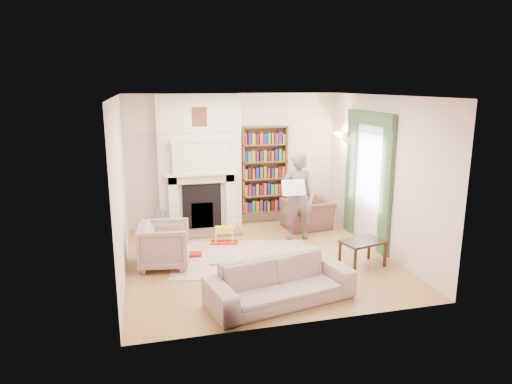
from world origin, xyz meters
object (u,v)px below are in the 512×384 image
object	(u,v)px
bookcase	(264,170)
paraffin_heater	(161,224)
rocking_horse	(224,232)
armchair_left	(165,245)
coffee_table	(362,253)
armchair_reading	(308,214)
sofa	(280,282)
man_reading	(297,197)

from	to	relation	value
bookcase	paraffin_heater	size ratio (longest dim) A/B	3.36
rocking_horse	armchair_left	bearing A→B (deg)	-131.93
armchair_left	coffee_table	size ratio (longest dim) A/B	1.17
armchair_left	paraffin_heater	world-z (taller)	armchair_left
armchair_reading	sofa	world-z (taller)	armchair_reading
bookcase	sofa	distance (m)	3.91
man_reading	paraffin_heater	world-z (taller)	man_reading
sofa	coffee_table	bearing A→B (deg)	15.55
coffee_table	rocking_horse	distance (m)	2.62
man_reading	coffee_table	bearing A→B (deg)	114.27
bookcase	coffee_table	xyz separation A→B (m)	(0.94, -2.84, -0.95)
bookcase	man_reading	bearing A→B (deg)	-75.65
sofa	paraffin_heater	size ratio (longest dim) A/B	3.73
armchair_left	man_reading	xyz separation A→B (m)	(2.58, 0.76, 0.49)
coffee_table	paraffin_heater	distance (m)	3.96
coffee_table	man_reading	bearing A→B (deg)	97.47
armchair_reading	sofa	xyz separation A→B (m)	(-1.54, -3.07, -0.01)
bookcase	rocking_horse	bearing A→B (deg)	-132.70
man_reading	paraffin_heater	bearing A→B (deg)	-13.68
rocking_horse	paraffin_heater	bearing A→B (deg)	161.17
rocking_horse	bookcase	bearing A→B (deg)	59.71
armchair_left	rocking_horse	distance (m)	1.43
sofa	rocking_horse	world-z (taller)	sofa
armchair_reading	armchair_left	size ratio (longest dim) A/B	1.17
coffee_table	paraffin_heater	size ratio (longest dim) A/B	1.27
paraffin_heater	rocking_horse	world-z (taller)	paraffin_heater
armchair_reading	paraffin_heater	distance (m)	3.03
man_reading	paraffin_heater	xyz separation A→B (m)	(-2.58, 0.76, -0.59)
sofa	bookcase	bearing A→B (deg)	66.27
bookcase	paraffin_heater	bearing A→B (deg)	-167.40
man_reading	rocking_horse	world-z (taller)	man_reading
paraffin_heater	bookcase	bearing A→B (deg)	12.60
bookcase	man_reading	size ratio (longest dim) A/B	1.07
armchair_reading	paraffin_heater	world-z (taller)	armchair_reading
armchair_left	man_reading	world-z (taller)	man_reading
bookcase	man_reading	world-z (taller)	bookcase
sofa	paraffin_heater	bearing A→B (deg)	102.61
armchair_reading	paraffin_heater	bearing A→B (deg)	-9.43
sofa	coffee_table	xyz separation A→B (m)	(1.71, 0.90, -0.07)
armchair_left	man_reading	size ratio (longest dim) A/B	0.47
bookcase	sofa	size ratio (longest dim) A/B	0.90
man_reading	rocking_horse	xyz separation A→B (m)	(-1.43, 0.07, -0.63)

